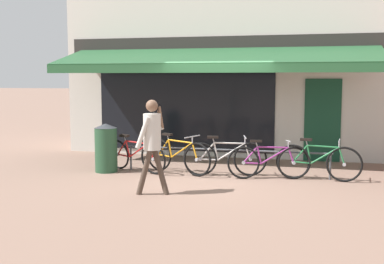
% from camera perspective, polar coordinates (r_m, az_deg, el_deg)
% --- Properties ---
extents(ground_plane, '(160.00, 160.00, 0.00)m').
position_cam_1_polar(ground_plane, '(10.29, 1.90, -5.47)').
color(ground_plane, '#846656').
extents(shop_front, '(8.85, 4.88, 6.30)m').
position_cam_1_polar(shop_front, '(14.32, 4.51, 10.51)').
color(shop_front, beige).
rests_on(shop_front, ground_plane).
extents(bike_rack_rail, '(4.54, 0.04, 0.57)m').
position_cam_1_polar(bike_rack_rail, '(10.59, 3.99, -2.45)').
color(bike_rack_rail, '#47494F').
rests_on(bike_rack_rail, ground_plane).
extents(bicycle_red, '(1.71, 0.85, 0.86)m').
position_cam_1_polar(bicycle_red, '(10.96, -6.80, -2.77)').
color(bicycle_red, black).
rests_on(bicycle_red, ground_plane).
extents(bicycle_orange, '(1.72, 0.82, 0.88)m').
position_cam_1_polar(bicycle_orange, '(10.70, -1.78, -2.83)').
color(bicycle_orange, black).
rests_on(bicycle_orange, ground_plane).
extents(bicycle_silver, '(1.78, 0.58, 0.87)m').
position_cam_1_polar(bicycle_silver, '(10.46, 3.94, -3.09)').
color(bicycle_silver, black).
rests_on(bicycle_silver, ground_plane).
extents(bicycle_purple, '(1.72, 0.63, 0.84)m').
position_cam_1_polar(bicycle_purple, '(10.25, 9.03, -3.48)').
color(bicycle_purple, black).
rests_on(bicycle_purple, ground_plane).
extents(bicycle_green, '(1.76, 0.52, 0.87)m').
position_cam_1_polar(bicycle_green, '(10.31, 14.73, -3.43)').
color(bicycle_green, black).
rests_on(bicycle_green, ground_plane).
extents(pedestrian_adult, '(0.61, 0.49, 1.75)m').
position_cam_1_polar(pedestrian_adult, '(8.70, -4.75, -0.45)').
color(pedestrian_adult, '#47382D').
rests_on(pedestrian_adult, ground_plane).
extents(litter_bin, '(0.51, 0.51, 1.10)m').
position_cam_1_polar(litter_bin, '(11.04, -10.15, -1.84)').
color(litter_bin, '#23472D').
rests_on(litter_bin, ground_plane).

